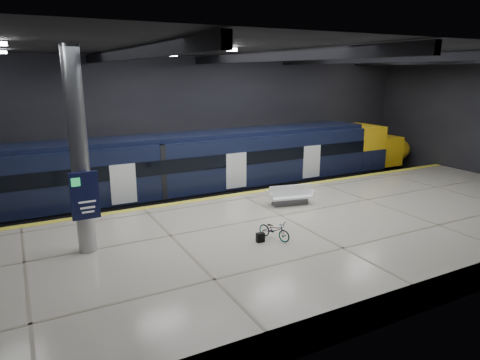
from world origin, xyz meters
TOP-DOWN VIEW (x-y plane):
  - ground at (0.00, 0.00)m, footprint 30.00×30.00m
  - room_shell at (-0.00, 0.00)m, footprint 30.10×16.10m
  - platform at (0.00, -2.50)m, footprint 30.00×11.00m
  - safety_strip at (0.00, 2.75)m, footprint 30.00×0.40m
  - rails at (0.00, 5.50)m, footprint 30.00×1.52m
  - train at (-0.75, 5.50)m, footprint 29.40×2.84m
  - bench at (1.23, 0.11)m, footprint 2.25×1.28m
  - bicycle at (-1.70, -3.14)m, footprint 0.94×1.46m
  - pannier_bag at (-2.30, -3.14)m, footprint 0.31×0.20m
  - info_column at (-8.00, -1.03)m, footprint 0.90×0.78m

SIDE VIEW (x-z plane):
  - ground at x=0.00m, z-range 0.00..0.00m
  - rails at x=0.00m, z-range 0.00..0.16m
  - platform at x=0.00m, z-range 0.00..1.10m
  - safety_strip at x=0.00m, z-range 1.10..1.11m
  - pannier_bag at x=-2.30m, z-range 1.10..1.45m
  - bench at x=1.23m, z-range 0.96..1.90m
  - bicycle at x=-1.70m, z-range 1.10..1.82m
  - train at x=-0.75m, z-range 0.16..3.95m
  - info_column at x=-8.00m, z-range 1.01..7.91m
  - room_shell at x=0.00m, z-range 1.69..9.74m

